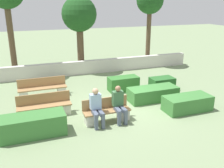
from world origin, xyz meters
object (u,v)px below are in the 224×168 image
at_px(bench_front, 107,113).
at_px(person_seated_woman, 119,103).
at_px(tree_center_left, 79,16).
at_px(person_seated_man, 96,105).
at_px(tree_center_right, 150,3).
at_px(bench_left_side, 45,108).
at_px(bench_right_side, 43,90).

distance_m(bench_front, person_seated_woman, 0.59).
bearing_deg(tree_center_left, person_seated_woman, -92.67).
bearing_deg(person_seated_man, tree_center_right, 50.95).
bearing_deg(person_seated_woman, bench_front, 161.60).
bearing_deg(bench_front, tree_center_right, 52.53).
distance_m(bench_left_side, person_seated_man, 2.17).
xyz_separation_m(bench_right_side, tree_center_left, (2.67, 3.66, 2.98)).
distance_m(bench_front, bench_right_side, 3.84).
bearing_deg(person_seated_woman, bench_left_side, 150.91).
distance_m(bench_right_side, person_seated_woman, 4.19).
bearing_deg(tree_center_right, tree_center_left, 178.69).
bearing_deg(person_seated_man, bench_front, 17.93).
distance_m(person_seated_man, tree_center_left, 7.66).
height_order(bench_left_side, tree_center_left, tree_center_left).
distance_m(person_seated_man, tree_center_right, 9.62).
height_order(bench_front, person_seated_woman, person_seated_woman).
bearing_deg(person_seated_woman, bench_right_side, 123.99).
bearing_deg(bench_front, person_seated_man, -162.07).
height_order(bench_front, person_seated_man, person_seated_man).
bearing_deg(bench_left_side, person_seated_woman, -18.59).
bearing_deg(person_seated_man, bench_right_side, 113.49).
xyz_separation_m(bench_front, tree_center_left, (0.75, 6.99, 3.00)).
relative_size(bench_left_side, tree_center_left, 0.45).
bearing_deg(person_seated_woman, tree_center_left, 87.33).
height_order(bench_right_side, person_seated_man, person_seated_man).
height_order(person_seated_man, person_seated_woman, person_seated_man).
height_order(tree_center_left, tree_center_right, tree_center_right).
height_order(person_seated_man, tree_center_right, tree_center_right).
xyz_separation_m(bench_right_side, tree_center_right, (7.20, 3.56, 3.70)).
bearing_deg(bench_left_side, person_seated_man, -29.46).
relative_size(person_seated_man, tree_center_right, 0.26).
bearing_deg(person_seated_man, person_seated_woman, -0.18).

